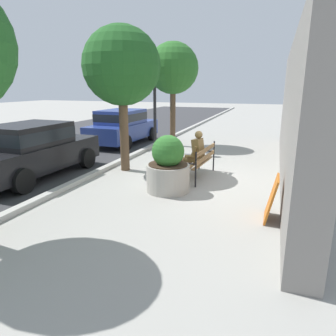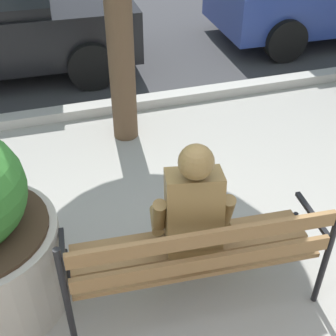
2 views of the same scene
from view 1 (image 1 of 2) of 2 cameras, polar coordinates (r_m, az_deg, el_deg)
ground_plane at (r=8.86m, az=4.86°, el=-1.95°), size 80.00×80.00×0.00m
curb_stone at (r=9.94m, az=-11.52°, el=0.05°), size 60.00×0.20×0.12m
building_wall_behind at (r=9.75m, az=22.66°, el=9.73°), size 12.00×0.50×3.74m
park_bench at (r=8.82m, az=6.05°, el=1.61°), size 1.83×0.66×0.95m
bronze_statue_seated at (r=8.87m, az=4.81°, el=2.54°), size 0.74×0.79×1.37m
concrete_planter at (r=7.63m, az=0.00°, el=0.10°), size 1.09×1.09×1.43m
street_tree_down_street at (r=9.48m, az=-8.67°, el=18.20°), size 2.30×2.30×4.31m
street_tree_far_corner at (r=13.55m, az=0.93°, el=18.07°), size 2.16×2.16×4.40m
parked_car_black at (r=9.66m, az=-24.03°, el=3.36°), size 4.14×2.00×1.56m
parked_car_blue at (r=14.17m, az=-8.50°, el=7.84°), size 4.14×2.00×1.56m
lamp_post at (r=12.27m, az=-2.53°, el=14.91°), size 0.32×0.32×3.90m
leaning_signboard at (r=6.35m, az=18.80°, el=-5.41°), size 0.70×0.23×0.89m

